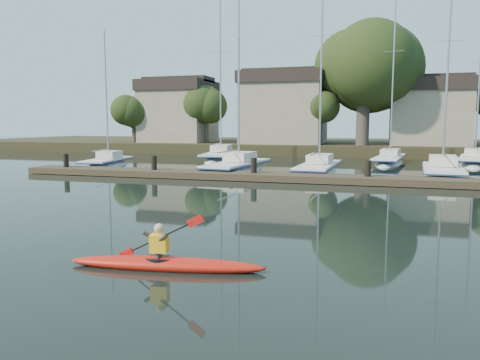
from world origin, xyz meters
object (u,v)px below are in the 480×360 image
(kayak, at_px, (165,261))
(dock, at_px, (309,178))
(sailboat_3, at_px, (442,181))
(sailboat_5, at_px, (220,162))
(sailboat_2, at_px, (318,176))
(sailboat_7, at_px, (474,167))
(sailboat_1, at_px, (237,175))
(sailboat_0, at_px, (108,169))
(sailboat_6, at_px, (389,166))

(kayak, xyz_separation_m, dock, (0.79, 15.76, 0.04))
(sailboat_3, relative_size, sailboat_5, 0.86)
(dock, height_order, sailboat_2, sailboat_2)
(sailboat_2, height_order, sailboat_3, sailboat_2)
(sailboat_2, height_order, sailboat_7, sailboat_2)
(sailboat_1, relative_size, sailboat_2, 0.99)
(sailboat_3, distance_m, sailboat_7, 9.98)
(sailboat_0, relative_size, sailboat_3, 0.81)
(sailboat_3, height_order, sailboat_7, sailboat_3)
(sailboat_7, bearing_deg, sailboat_0, -150.12)
(sailboat_6, bearing_deg, sailboat_3, -65.83)
(sailboat_3, height_order, sailboat_5, sailboat_5)
(sailboat_2, bearing_deg, sailboat_6, 65.95)
(sailboat_1, height_order, sailboat_3, sailboat_1)
(sailboat_5, bearing_deg, sailboat_6, -5.85)
(kayak, distance_m, sailboat_1, 19.98)
(sailboat_1, distance_m, sailboat_7, 18.24)
(sailboat_1, xyz_separation_m, sailboat_3, (12.10, 0.32, -0.00))
(kayak, bearing_deg, dock, 78.87)
(sailboat_0, bearing_deg, sailboat_6, 14.96)
(kayak, bearing_deg, sailboat_7, 60.87)
(sailboat_3, xyz_separation_m, sailboat_5, (-16.31, 8.62, 0.01))
(kayak, distance_m, sailboat_6, 29.29)
(sailboat_7, bearing_deg, sailboat_6, -165.15)
(sailboat_2, height_order, sailboat_6, sailboat_6)
(dock, xyz_separation_m, sailboat_1, (-5.07, 3.75, -0.40))
(sailboat_0, bearing_deg, kayak, -63.26)
(kayak, distance_m, sailboat_2, 20.11)
(sailboat_5, height_order, sailboat_6, sailboat_5)
(sailboat_1, distance_m, sailboat_6, 13.24)
(sailboat_2, bearing_deg, sailboat_0, -179.30)
(sailboat_0, relative_size, sailboat_5, 0.69)
(dock, bearing_deg, sailboat_7, 52.47)
(kayak, xyz_separation_m, sailboat_3, (7.82, 19.83, -0.36))
(sailboat_1, bearing_deg, dock, -30.81)
(sailboat_3, bearing_deg, sailboat_0, -177.50)
(kayak, bearing_deg, sailboat_5, 98.35)
(sailboat_6, relative_size, sailboat_7, 1.12)
(dock, bearing_deg, sailboat_2, 90.21)
(sailboat_3, bearing_deg, sailboat_5, 156.47)
(kayak, relative_size, sailboat_3, 0.33)
(sailboat_6, bearing_deg, dock, -100.84)
(sailboat_6, distance_m, sailboat_7, 6.04)
(sailboat_1, bearing_deg, sailboat_7, 37.92)
(sailboat_0, bearing_deg, sailboat_5, 45.43)
(sailboat_5, bearing_deg, sailboat_7, -5.17)
(dock, xyz_separation_m, sailboat_6, (4.33, 13.08, -0.37))
(sailboat_5, bearing_deg, dock, -61.32)
(sailboat_2, xyz_separation_m, sailboat_5, (-9.26, 8.35, -0.01))
(kayak, distance_m, sailboat_7, 31.29)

